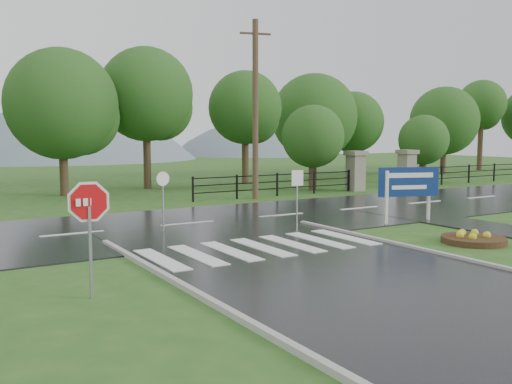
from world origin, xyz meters
TOP-DOWN VIEW (x-y plane):
  - ground at (0.00, 0.00)m, footprint 120.00×120.00m
  - main_road at (0.00, 10.00)m, footprint 90.00×8.00m
  - walkway at (8.50, 4.00)m, footprint 2.20×11.00m
  - crosswalk at (0.00, 5.00)m, footprint 6.50×2.80m
  - pillar_west at (13.00, 16.00)m, footprint 1.00×1.00m
  - pillar_east at (17.00, 16.00)m, footprint 1.00×1.00m
  - fence_west at (7.75, 16.00)m, footprint 9.58×0.08m
  - hills at (3.49, 65.00)m, footprint 102.00×48.00m
  - treeline at (1.00, 24.00)m, footprint 83.20×5.20m
  - stop_sign at (-5.37, 2.69)m, footprint 1.09×0.19m
  - estate_billboard at (6.99, 6.24)m, footprint 2.24×0.83m
  - flower_bed at (5.83, 2.51)m, footprint 1.86×1.86m
  - reg_sign_small at (3.04, 7.59)m, footprint 0.44×0.08m
  - reg_sign_round at (-1.34, 8.92)m, footprint 0.46×0.09m
  - utility_pole_east at (6.14, 15.50)m, footprint 1.51×0.47m
  - entrance_tree_left at (11.13, 17.50)m, footprint 3.53×3.53m
  - entrance_tree_right at (20.00, 17.50)m, footprint 3.20×3.20m

SIDE VIEW (x-z plane):
  - hills at x=3.49m, z-range -39.54..8.46m
  - ground at x=0.00m, z-range 0.00..0.00m
  - main_road at x=0.00m, z-range -0.02..0.02m
  - walkway at x=8.50m, z-range -0.02..0.02m
  - treeline at x=1.00m, z-range -5.00..5.00m
  - crosswalk at x=0.00m, z-range 0.05..0.07m
  - flower_bed at x=5.83m, z-range -0.05..0.32m
  - fence_west at x=7.75m, z-range 0.12..1.32m
  - pillar_west at x=13.00m, z-range 0.06..2.30m
  - pillar_east at x=17.00m, z-range 0.06..2.30m
  - reg_sign_round at x=-1.34m, z-range 0.29..2.29m
  - estate_billboard at x=6.99m, z-range 0.38..2.40m
  - reg_sign_small at x=3.04m, z-range 0.43..2.40m
  - stop_sign at x=-5.37m, z-range 0.50..2.96m
  - entrance_tree_right at x=20.00m, z-range 0.58..4.98m
  - entrance_tree_left at x=11.13m, z-range 0.62..5.43m
  - utility_pole_east at x=6.14m, z-range 0.07..8.71m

